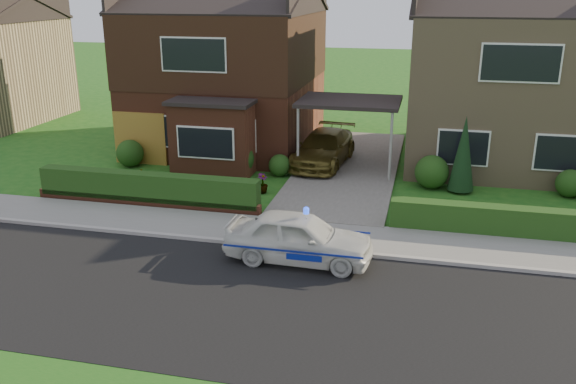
% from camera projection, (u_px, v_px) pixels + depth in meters
% --- Properties ---
extents(ground, '(120.00, 120.00, 0.00)m').
position_uv_depth(ground, '(281.00, 306.00, 13.75)').
color(ground, '#185316').
rests_on(ground, ground).
extents(road, '(60.00, 6.00, 0.02)m').
position_uv_depth(road, '(281.00, 306.00, 13.75)').
color(road, black).
rests_on(road, ground).
extents(kerb, '(60.00, 0.16, 0.12)m').
position_uv_depth(kerb, '(308.00, 249.00, 16.54)').
color(kerb, '#9E9993').
rests_on(kerb, ground).
extents(sidewalk, '(60.00, 2.00, 0.10)m').
position_uv_depth(sidewalk, '(315.00, 235.00, 17.51)').
color(sidewalk, slate).
rests_on(sidewalk, ground).
extents(driveway, '(3.80, 12.00, 0.12)m').
position_uv_depth(driveway, '(348.00, 168.00, 23.87)').
color(driveway, '#666059').
rests_on(driveway, ground).
extents(house_left, '(7.50, 9.53, 7.25)m').
position_uv_depth(house_left, '(228.00, 59.00, 26.59)').
color(house_left, brown).
rests_on(house_left, ground).
extents(house_right, '(7.50, 8.06, 7.25)m').
position_uv_depth(house_right, '(506.00, 70.00, 24.23)').
color(house_right, '#9E8460').
rests_on(house_right, ground).
extents(carport_link, '(3.80, 3.00, 2.77)m').
position_uv_depth(carport_link, '(350.00, 103.00, 23.00)').
color(carport_link, black).
rests_on(carport_link, ground).
extents(garage_door, '(2.20, 0.10, 2.10)m').
position_uv_depth(garage_door, '(140.00, 138.00, 24.37)').
color(garage_door, brown).
rests_on(garage_door, ground).
extents(dwarf_wall, '(7.70, 0.25, 0.36)m').
position_uv_depth(dwarf_wall, '(147.00, 202.00, 19.83)').
color(dwarf_wall, brown).
rests_on(dwarf_wall, ground).
extents(hedge_left, '(7.50, 0.55, 0.90)m').
position_uv_depth(hedge_left, '(149.00, 205.00, 20.02)').
color(hedge_left, black).
rests_on(hedge_left, ground).
extents(hedge_right, '(7.50, 0.55, 0.80)m').
position_uv_depth(hedge_right, '(522.00, 238.00, 17.44)').
color(hedge_right, black).
rests_on(hedge_right, ground).
extents(shrub_left_far, '(1.08, 1.08, 1.08)m').
position_uv_depth(shrub_left_far, '(130.00, 153.00, 24.16)').
color(shrub_left_far, black).
rests_on(shrub_left_far, ground).
extents(shrub_left_mid, '(1.32, 1.32, 1.32)m').
position_uv_depth(shrub_left_mid, '(237.00, 159.00, 22.97)').
color(shrub_left_mid, black).
rests_on(shrub_left_mid, ground).
extents(shrub_left_near, '(0.84, 0.84, 0.84)m').
position_uv_depth(shrub_left_near, '(280.00, 165.00, 22.98)').
color(shrub_left_near, black).
rests_on(shrub_left_near, ground).
extents(shrub_right_near, '(1.20, 1.20, 1.20)m').
position_uv_depth(shrub_right_near, '(432.00, 172.00, 21.54)').
color(shrub_right_near, black).
rests_on(shrub_right_near, ground).
extents(shrub_right_mid, '(0.96, 0.96, 0.96)m').
position_uv_depth(shrub_right_mid, '(570.00, 183.00, 20.68)').
color(shrub_right_mid, black).
rests_on(shrub_right_mid, ground).
extents(conifer_a, '(0.90, 0.90, 2.60)m').
position_uv_depth(conifer_a, '(463.00, 156.00, 20.91)').
color(conifer_a, black).
rests_on(conifer_a, ground).
extents(police_car, '(3.55, 3.90, 1.48)m').
position_uv_depth(police_car, '(299.00, 238.00, 15.77)').
color(police_car, silver).
rests_on(police_car, ground).
extents(driveway_car, '(2.23, 4.62, 1.30)m').
position_uv_depth(driveway_car, '(324.00, 148.00, 24.05)').
color(driveway_car, brown).
rests_on(driveway_car, driveway).
extents(potted_plant_a, '(0.46, 0.38, 0.74)m').
position_uv_depth(potted_plant_a, '(70.00, 183.00, 21.10)').
color(potted_plant_a, gray).
rests_on(potted_plant_a, ground).
extents(potted_plant_b, '(0.48, 0.45, 0.70)m').
position_uv_depth(potted_plant_b, '(138.00, 179.00, 21.60)').
color(potted_plant_b, gray).
rests_on(potted_plant_b, ground).
extents(potted_plant_c, '(0.53, 0.53, 0.69)m').
position_uv_depth(potted_plant_c, '(262.00, 184.00, 21.08)').
color(potted_plant_c, gray).
rests_on(potted_plant_c, ground).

